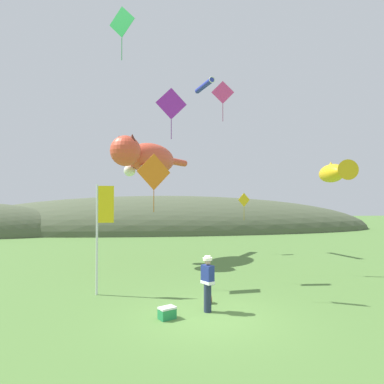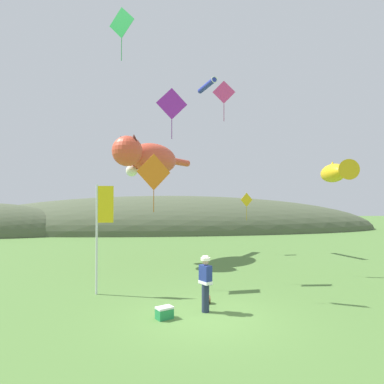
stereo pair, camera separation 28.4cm
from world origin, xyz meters
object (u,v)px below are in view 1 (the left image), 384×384
Objects in this scene: kite_diamond_pink at (223,93)px; kite_diamond_violet at (171,104)px; kite_diamond_orange at (154,172)px; kite_diamond_green at (122,22)px; kite_spool at (209,299)px; festival_banner_pole at (101,222)px; kite_tube_streamer at (204,86)px; festival_attendant at (208,282)px; kite_fish_windsock at (334,173)px; kite_diamond_gold at (244,200)px; kite_giant_cat at (146,158)px; picnic_cooler at (167,313)px.

kite_diamond_violet is (-2.70, -1.30, -1.03)m from kite_diamond_pink.
kite_diamond_green is at bearing -155.04° from kite_diamond_orange.
kite_spool is 0.07× the size of festival_banner_pole.
festival_banner_pole is 1.58× the size of kite_tube_streamer.
festival_attendant is 8.16m from kite_fish_windsock.
kite_diamond_orange is 1.12× the size of kite_diamond_green.
festival_attendant is 12.41m from kite_diamond_gold.
kite_diamond_green reaches higher than kite_diamond_pink.
kite_giant_cat is 3.35× the size of kite_diamond_gold.
kite_diamond_pink is at bearing 38.16° from kite_diamond_orange.
kite_spool is at bearing -74.58° from kite_diamond_violet.
kite_diamond_pink is at bearing 72.70° from kite_spool.
kite_diamond_green is (0.71, 0.28, 7.84)m from festival_banner_pole.
picnic_cooler is 0.14× the size of festival_banner_pole.
kite_giant_cat is at bearing 77.36° from festival_banner_pole.
festival_banner_pole is 8.11m from kite_giant_cat.
kite_tube_streamer reaches higher than kite_diamond_orange.
kite_spool is at bearing -75.66° from kite_giant_cat.
festival_attendant is 0.43× the size of festival_banner_pole.
kite_tube_streamer reaches higher than kite_diamond_gold.
festival_attendant is at bearing -78.12° from kite_giant_cat.
kite_diamond_green is at bearing 21.86° from festival_banner_pole.
kite_diamond_orange is (-7.98, -0.14, -0.08)m from kite_fish_windsock.
festival_attendant is at bearing -111.26° from kite_diamond_gold.
kite_diamond_pink is at bearing 149.75° from kite_fish_windsock.
kite_diamond_pink reaches higher than kite_diamond_orange.
kite_diamond_pink reaches higher than festival_banner_pole.
kite_giant_cat reaches higher than kite_diamond_orange.
kite_spool is 0.05× the size of kite_giant_cat.
kite_diamond_violet is (2.08, 2.04, -2.59)m from kite_diamond_green.
kite_giant_cat reaches higher than festival_banner_pole.
kite_spool is 11.04m from kite_diamond_green.
kite_fish_windsock is 6.68m from kite_diamond_pink.
kite_fish_windsock reaches higher than festival_attendant.
kite_giant_cat is 2.87× the size of kite_diamond_green.
festival_banner_pole is 2.26× the size of kite_diamond_gold.
kite_diamond_green is (-3.16, 1.86, 10.41)m from kite_spool.
kite_diamond_orange is (-3.59, -9.05, -6.77)m from kite_tube_streamer.
festival_attendant is 3.03× the size of picnic_cooler.
kite_diamond_gold is 0.86× the size of kite_diamond_green.
kite_giant_cat is 10.47m from kite_fish_windsock.
kite_diamond_pink is at bearing -42.83° from kite_giant_cat.
festival_attendant is 6.35× the size of kite_spool.
kite_tube_streamer is 1.08× the size of kite_diamond_orange.
kite_fish_windsock is 7.96m from kite_diamond_violet.
kite_diamond_violet reaches higher than kite_diamond_gold.
kite_diamond_gold is at bearing -23.20° from kite_tube_streamer.
kite_diamond_violet is (-2.78, -7.60, -3.51)m from kite_tube_streamer.
kite_diamond_violet reaches higher than picnic_cooler.
picnic_cooler is 0.27× the size of kite_diamond_green.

